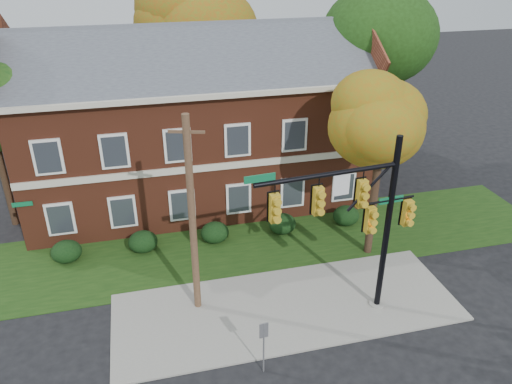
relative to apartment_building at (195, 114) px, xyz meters
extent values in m
plane|color=black|center=(2.00, -11.95, -4.99)|extent=(120.00, 120.00, 0.00)
cube|color=gray|center=(2.00, -10.95, -4.95)|extent=(14.00, 5.00, 0.08)
cube|color=#193811|center=(2.00, -5.95, -4.97)|extent=(30.00, 6.00, 0.04)
cube|color=brown|center=(0.00, 0.05, -1.49)|extent=(18.00, 8.00, 7.00)
cube|color=beige|center=(0.00, 0.05, 2.13)|extent=(18.80, 8.80, 0.24)
cube|color=beige|center=(0.00, -3.98, -1.49)|extent=(18.00, 0.12, 0.35)
ellipsoid|color=black|center=(-7.00, -5.25, -4.46)|extent=(1.40, 1.26, 1.05)
ellipsoid|color=black|center=(-3.50, -5.25, -4.46)|extent=(1.40, 1.26, 1.05)
ellipsoid|color=black|center=(0.00, -5.25, -4.46)|extent=(1.40, 1.26, 1.05)
ellipsoid|color=black|center=(3.50, -5.25, -4.46)|extent=(1.40, 1.26, 1.05)
ellipsoid|color=black|center=(7.00, -5.25, -4.46)|extent=(1.40, 1.26, 1.05)
cylinder|color=black|center=(7.00, -7.95, -2.11)|extent=(0.36, 0.36, 5.76)
ellipsoid|color=#A9560E|center=(7.00, -7.95, 1.49)|extent=(4.25, 4.25, 3.60)
ellipsoid|color=#A9560E|center=(7.62, -8.33, 2.09)|extent=(3.50, 3.50, 3.00)
cylinder|color=black|center=(-10.00, -0.95, -2.11)|extent=(0.36, 0.36, 5.76)
cylinder|color=black|center=(11.00, 1.05, -1.47)|extent=(0.36, 0.36, 7.04)
ellipsoid|color=#18320D|center=(11.00, 1.05, 2.93)|extent=(5.95, 5.95, 5.04)
ellipsoid|color=#18320D|center=(11.88, 0.52, 3.53)|extent=(4.90, 4.90, 4.20)
cylinder|color=black|center=(1.00, 8.05, -1.15)|extent=(0.36, 0.36, 7.68)
ellipsoid|color=#B0400F|center=(1.00, 8.05, 3.65)|extent=(6.46, 6.46, 5.47)
ellipsoid|color=#B0400F|center=(1.95, 7.48, 4.25)|extent=(5.32, 5.32, 4.56)
cylinder|color=gray|center=(5.62, -11.74, -4.90)|extent=(0.60, 0.60, 0.17)
cylinder|color=black|center=(5.62, -11.74, -1.25)|extent=(0.26, 0.26, 7.48)
cylinder|color=black|center=(2.96, -11.98, 1.42)|extent=(5.34, 0.65, 0.17)
cylinder|color=black|center=(5.62, -11.74, -0.02)|extent=(1.92, 0.26, 0.09)
cube|color=gold|center=(1.04, -12.16, 0.46)|extent=(0.50, 0.36, 1.24)
cube|color=gold|center=(2.64, -12.01, 0.46)|extent=(0.50, 0.36, 1.24)
cube|color=gold|center=(4.34, -11.86, 0.46)|extent=(0.50, 0.36, 1.24)
cube|color=silver|center=(3.49, -11.94, 0.94)|extent=(0.64, 0.10, 0.80)
cube|color=#0D643A|center=(0.51, -12.20, 1.66)|extent=(1.07, 0.14, 0.26)
cube|color=gold|center=(4.82, -11.82, -0.71)|extent=(0.50, 0.36, 1.24)
cube|color=gold|center=(6.41, -11.67, -0.71)|extent=(0.50, 0.36, 1.24)
cube|color=#0D643A|center=(5.62, -11.74, -0.02)|extent=(1.01, 0.13, 0.25)
cylinder|color=#503825|center=(-1.53, -9.99, -0.85)|extent=(0.35, 0.35, 8.27)
cube|color=#503825|center=(-1.53, -9.99, 2.64)|extent=(1.25, 0.47, 0.09)
cylinder|color=slate|center=(0.22, -13.95, -3.91)|extent=(0.06, 0.06, 2.15)
cube|color=slate|center=(0.22, -13.95, -3.13)|extent=(0.32, 0.07, 0.61)
camera|label=1|loc=(-3.11, -26.24, 8.54)|focal=35.00mm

